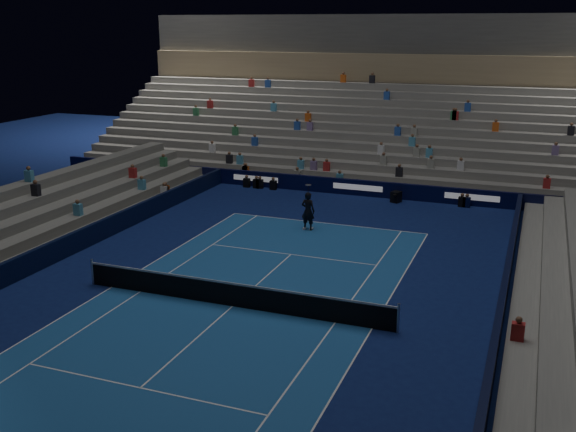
% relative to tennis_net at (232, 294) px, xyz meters
% --- Properties ---
extents(ground, '(90.00, 90.00, 0.00)m').
position_rel_tennis_net_xyz_m(ground, '(0.00, 0.00, -0.50)').
color(ground, '#0D194F').
rests_on(ground, ground).
extents(court_surface, '(10.97, 23.77, 0.01)m').
position_rel_tennis_net_xyz_m(court_surface, '(0.00, 0.00, -0.50)').
color(court_surface, '#1A4F92').
rests_on(court_surface, ground).
extents(sponsor_barrier_far, '(44.00, 0.25, 1.00)m').
position_rel_tennis_net_xyz_m(sponsor_barrier_far, '(0.00, 18.50, -0.00)').
color(sponsor_barrier_far, black).
rests_on(sponsor_barrier_far, ground).
extents(sponsor_barrier_east, '(0.25, 37.00, 1.00)m').
position_rel_tennis_net_xyz_m(sponsor_barrier_east, '(9.70, 0.00, -0.00)').
color(sponsor_barrier_east, black).
rests_on(sponsor_barrier_east, ground).
extents(sponsor_barrier_west, '(0.25, 37.00, 1.00)m').
position_rel_tennis_net_xyz_m(sponsor_barrier_west, '(-9.70, 0.00, -0.00)').
color(sponsor_barrier_west, black).
rests_on(sponsor_barrier_west, ground).
extents(grandstand_main, '(44.00, 15.20, 11.20)m').
position_rel_tennis_net_xyz_m(grandstand_main, '(0.00, 27.90, 2.87)').
color(grandstand_main, slate).
rests_on(grandstand_main, ground).
extents(tennis_net, '(12.90, 0.10, 1.10)m').
position_rel_tennis_net_xyz_m(tennis_net, '(0.00, 0.00, 0.00)').
color(tennis_net, '#B2B2B7').
rests_on(tennis_net, ground).
extents(tennis_player, '(0.79, 0.56, 2.04)m').
position_rel_tennis_net_xyz_m(tennis_player, '(-0.57, 10.45, 0.52)').
color(tennis_player, black).
rests_on(tennis_player, ground).
extents(broadcast_camera, '(0.67, 1.04, 0.66)m').
position_rel_tennis_net_xyz_m(broadcast_camera, '(2.60, 17.67, -0.17)').
color(broadcast_camera, black).
rests_on(broadcast_camera, ground).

